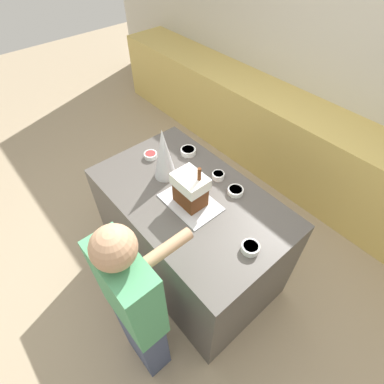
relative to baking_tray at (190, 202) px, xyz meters
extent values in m
plane|color=tan|center=(-0.05, 0.04, -0.94)|extent=(12.00, 12.00, 0.00)
cube|color=beige|center=(-0.05, 2.02, 0.36)|extent=(8.00, 0.05, 2.60)
cube|color=#DBBC60|center=(-0.05, 1.69, -0.50)|extent=(6.00, 0.60, 0.89)
cube|color=#514C47|center=(-0.05, 0.04, -0.47)|extent=(1.45, 0.88, 0.94)
cube|color=silver|center=(0.00, 0.00, 0.00)|extent=(0.40, 0.28, 0.01)
cube|color=#5B2D14|center=(0.00, 0.00, 0.08)|extent=(0.20, 0.15, 0.16)
cube|color=white|center=(0.00, 0.00, 0.20)|extent=(0.22, 0.17, 0.08)
cylinder|color=#5B2D14|center=(0.05, 0.03, 0.29)|extent=(0.02, 0.02, 0.09)
cone|color=silver|center=(-0.33, 0.03, 0.20)|extent=(0.16, 0.16, 0.41)
cylinder|color=white|center=(-0.41, 0.33, 0.02)|extent=(0.12, 0.12, 0.05)
cylinder|color=#4770DB|center=(-0.41, 0.33, 0.04)|extent=(0.10, 0.10, 0.01)
cylinder|color=white|center=(-0.05, 0.31, 0.02)|extent=(0.09, 0.09, 0.05)
cylinder|color=green|center=(-0.05, 0.31, 0.04)|extent=(0.07, 0.07, 0.01)
cylinder|color=white|center=(0.14, 0.30, 0.01)|extent=(0.11, 0.11, 0.04)
cylinder|color=brown|center=(0.14, 0.30, 0.03)|extent=(0.09, 0.09, 0.01)
cylinder|color=silver|center=(0.52, 0.03, 0.02)|extent=(0.11, 0.11, 0.05)
cylinder|color=#4770DB|center=(0.52, 0.03, 0.04)|extent=(0.09, 0.09, 0.01)
cylinder|color=white|center=(-0.57, 0.07, 0.02)|extent=(0.10, 0.10, 0.04)
cylinder|color=red|center=(-0.57, 0.07, 0.03)|extent=(0.08, 0.08, 0.01)
cube|color=#424C6B|center=(0.31, -0.68, -0.57)|extent=(0.31, 0.17, 0.75)
cube|color=#4C9966|center=(0.31, -0.68, 0.10)|extent=(0.40, 0.18, 0.59)
sphere|color=tan|center=(0.31, -0.68, 0.50)|extent=(0.20, 0.20, 0.20)
cylinder|color=tan|center=(0.31, -0.47, 0.23)|extent=(0.07, 0.40, 0.07)
camera|label=1|loc=(1.03, -0.87, 1.54)|focal=28.00mm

